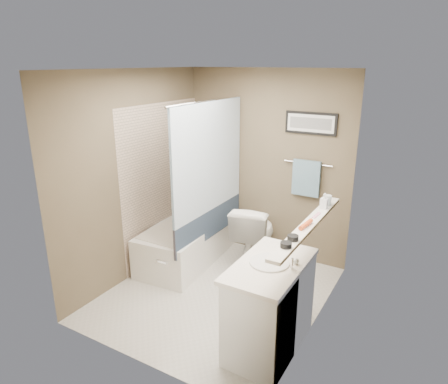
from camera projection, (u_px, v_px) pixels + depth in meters
The scene contains 33 objects.
ground at pixel (217, 293), 4.46m from camera, with size 2.50×2.50×0.00m, color beige.
ceiling at pixel (216, 71), 3.72m from camera, with size 2.20×2.50×0.04m, color white.
wall_back at pixel (266, 165), 5.10m from camera, with size 2.20×0.04×2.40m, color brown.
wall_front at pixel (135, 234), 3.08m from camera, with size 2.20×0.04×2.40m, color brown.
wall_left at pixel (137, 177), 4.60m from camera, with size 0.04×2.50×2.40m, color brown.
wall_right at pixel (320, 210), 3.58m from camera, with size 0.04×2.50×2.40m, color brown.
tile_surround at pixel (164, 182), 5.08m from camera, with size 0.02×1.55×2.00m, color #C9AF98.
curtain_rod at pixel (209, 101), 4.43m from camera, with size 0.02×0.02×1.55m, color silver.
curtain_upper at pixel (209, 158), 4.63m from camera, with size 0.03×1.45×1.28m, color silver.
curtain_lower at pixel (210, 223), 4.89m from camera, with size 0.03×1.45×0.36m, color #29384C.
mirror at pixel (319, 169), 3.32m from camera, with size 0.02×1.60×1.00m, color silver.
shelf at pixel (309, 225), 3.51m from camera, with size 0.12×1.60×0.03m, color silver.
towel_bar at pixel (308, 163), 4.80m from camera, with size 0.02×0.02×0.60m, color silver.
towel at pixel (306, 178), 4.84m from camera, with size 0.34×0.05×0.44m, color #8BB7CB.
art_frame at pixel (311, 123), 4.66m from camera, with size 0.62×0.03×0.26m, color black.
art_mat at pixel (310, 123), 4.65m from camera, with size 0.56×0.00×0.20m, color white.
art_image at pixel (310, 123), 4.65m from camera, with size 0.50×0.00×0.13m, color #595959.
door at pixel (194, 276), 2.87m from camera, with size 0.80×0.02×2.00m, color silver.
door_handle at pixel (162, 262), 3.07m from camera, with size 0.02×0.02×0.10m, color silver.
bathtub at pixel (188, 241), 5.17m from camera, with size 0.70×1.50×0.50m, color white.
tub_rim at pixel (187, 223), 5.09m from camera, with size 0.56×1.36×0.02m, color silver.
toilet at pixel (254, 234), 5.01m from camera, with size 0.45×0.79×0.81m, color white.
vanity at pixel (270, 308), 3.51m from camera, with size 0.50×0.90×0.80m, color white.
countertop at pixel (270, 266), 3.38m from camera, with size 0.54×0.96×0.04m, color silver.
sink_basin at pixel (269, 262), 3.38m from camera, with size 0.34×0.34×0.01m, color silver.
faucet_spout at pixel (292, 264), 3.27m from camera, with size 0.02×0.02×0.10m, color white.
faucet_knob at pixel (296, 261), 3.36m from camera, with size 0.05×0.05×0.05m, color silver.
candle_bowl_near at pixel (286, 245), 3.05m from camera, with size 0.09×0.09×0.04m, color black.
candle_bowl_far at pixel (293, 238), 3.17m from camera, with size 0.09×0.09×0.04m, color black.
hair_brush_front at pixel (306, 224), 3.43m from camera, with size 0.04×0.04×0.22m, color #C8481C.
pink_comb at pixel (316, 215), 3.68m from camera, with size 0.03×0.16×0.01m, color pink.
glass_jar at pixel (327, 200), 3.94m from camera, with size 0.08×0.08×0.10m, color silver.
soap_bottle at pixel (324, 201), 3.84m from camera, with size 0.07×0.07×0.15m, color #999999.
Camera 1 is at (2.01, -3.33, 2.47)m, focal length 32.00 mm.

